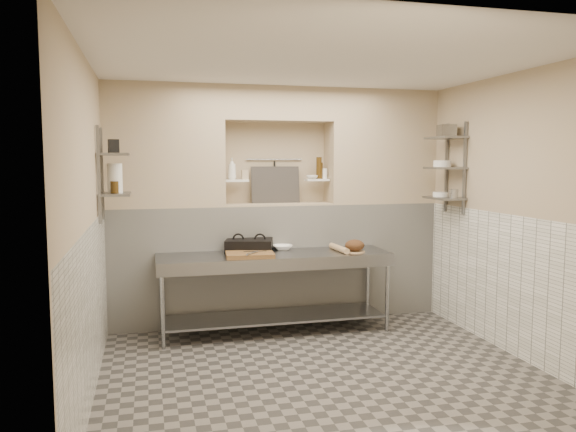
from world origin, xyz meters
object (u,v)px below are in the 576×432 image
object	(u,v)px
prep_table	(275,277)
panini_press	(249,245)
bottle_soap	(232,169)
mixing_bowl	(283,247)
cutting_board	(250,255)
bread_loaf	(355,245)
rolling_pin	(339,248)
bowl_alcove	(312,177)
jug_left	(115,178)

from	to	relation	value
prep_table	panini_press	size ratio (longest dim) A/B	4.30
bottle_soap	mixing_bowl	bearing A→B (deg)	-29.56
cutting_board	panini_press	bearing A→B (deg)	80.97
mixing_bowl	bread_loaf	distance (m)	0.84
rolling_pin	bowl_alcove	distance (m)	0.99
cutting_board	mixing_bowl	distance (m)	0.59
mixing_bowl	bottle_soap	size ratio (longest dim) A/B	0.89
bowl_alcove	cutting_board	bearing A→B (deg)	-143.62
bottle_soap	prep_table	bearing A→B (deg)	-55.25
panini_press	bowl_alcove	distance (m)	1.18
prep_table	panini_press	xyz separation A→B (m)	(-0.25, 0.22, 0.33)
cutting_board	bread_loaf	bearing A→B (deg)	0.27
panini_press	mixing_bowl	world-z (taller)	panini_press
cutting_board	bread_loaf	distance (m)	1.21
panini_press	bottle_soap	bearing A→B (deg)	127.30
prep_table	rolling_pin	size ratio (longest dim) A/B	5.74
panini_press	bowl_alcove	xyz separation A→B (m)	(0.84, 0.31, 0.76)
rolling_pin	bottle_soap	world-z (taller)	bottle_soap
rolling_pin	bottle_soap	xyz separation A→B (m)	(-1.14, 0.58, 0.91)
prep_table	bowl_alcove	distance (m)	1.35
prep_table	bowl_alcove	world-z (taller)	bowl_alcove
cutting_board	jug_left	size ratio (longest dim) A/B	1.73
mixing_bowl	bowl_alcove	distance (m)	0.96
prep_table	bread_loaf	world-z (taller)	bread_loaf
cutting_board	bottle_soap	world-z (taller)	bottle_soap
bread_loaf	bottle_soap	world-z (taller)	bottle_soap
bottle_soap	bowl_alcove	distance (m)	0.98
mixing_bowl	cutting_board	bearing A→B (deg)	-140.55
cutting_board	mixing_bowl	size ratio (longest dim) A/B	2.24
prep_table	bottle_soap	size ratio (longest dim) A/B	10.17
cutting_board	bowl_alcove	distance (m)	1.37
prep_table	mixing_bowl	world-z (taller)	mixing_bowl
panini_press	bowl_alcove	size ratio (longest dim) A/B	4.17
prep_table	bowl_alcove	bearing A→B (deg)	42.50
bowl_alcove	jug_left	world-z (taller)	jug_left
prep_table	bottle_soap	xyz separation A→B (m)	(-0.39, 0.56, 1.20)
rolling_pin	bottle_soap	bearing A→B (deg)	153.15
panini_press	bottle_soap	xyz separation A→B (m)	(-0.14, 0.34, 0.87)
mixing_bowl	bowl_alcove	size ratio (longest dim) A/B	1.58
rolling_pin	mixing_bowl	bearing A→B (deg)	155.71
cutting_board	rolling_pin	size ratio (longest dim) A/B	1.13
rolling_pin	jug_left	bearing A→B (deg)	-178.28
panini_press	bowl_alcove	world-z (taller)	bowl_alcove
prep_table	cutting_board	xyz separation A→B (m)	(-0.31, -0.12, 0.28)
rolling_pin	jug_left	world-z (taller)	jug_left
bottle_soap	bowl_alcove	size ratio (longest dim) A/B	1.77
bread_loaf	bowl_alcove	distance (m)	1.05
cutting_board	jug_left	world-z (taller)	jug_left
panini_press	bowl_alcove	bearing A→B (deg)	35.42
bowl_alcove	jug_left	xyz separation A→B (m)	(-2.27, -0.62, 0.03)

